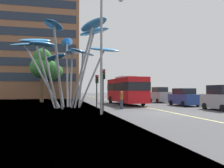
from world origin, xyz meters
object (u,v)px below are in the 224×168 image
at_px(car_parked_far, 160,95).
at_px(street_lamp, 106,39).
at_px(car_parked_near, 222,99).
at_px(car_parked_mid, 184,97).
at_px(car_side_street, 143,95).
at_px(traffic_light_kerb_near, 103,81).
at_px(traffic_light_kerb_far, 97,84).
at_px(pedestrian, 122,100).
at_px(red_bus, 126,89).
at_px(leaf_sculpture, 67,48).

xyz_separation_m(car_parked_far, street_lamp, (-10.97, -14.84, 4.59)).
xyz_separation_m(car_parked_near, car_parked_mid, (-0.18, 6.34, -0.10)).
bearing_deg(car_parked_mid, street_lamp, -144.67).
bearing_deg(car_parked_near, car_side_street, 90.21).
height_order(traffic_light_kerb_near, street_lamp, street_lamp).
distance_m(traffic_light_kerb_near, car_parked_mid, 12.28).
bearing_deg(car_parked_near, car_parked_far, 89.73).
distance_m(traffic_light_kerb_far, car_parked_near, 11.73).
relative_size(car_parked_mid, street_lamp, 0.50).
relative_size(traffic_light_kerb_far, car_parked_mid, 0.74).
bearing_deg(car_parked_mid, car_parked_near, -88.39).
bearing_deg(pedestrian, traffic_light_kerb_near, -128.87).
bearing_deg(street_lamp, car_parked_near, 6.60).
distance_m(traffic_light_kerb_near, street_lamp, 3.51).
height_order(car_parked_near, street_lamp, street_lamp).
height_order(traffic_light_kerb_near, car_side_street, traffic_light_kerb_near).
bearing_deg(traffic_light_kerb_far, car_parked_near, -24.16).
height_order(red_bus, car_parked_mid, red_bus).
relative_size(leaf_sculpture, street_lamp, 1.30).
bearing_deg(traffic_light_kerb_near, car_parked_mid, 29.16).
relative_size(leaf_sculpture, traffic_light_kerb_far, 3.55).
bearing_deg(street_lamp, red_bus, 67.04).
bearing_deg(traffic_light_kerb_far, car_parked_mid, 8.57).
distance_m(car_side_street, pedestrian, 18.99).
distance_m(traffic_light_kerb_near, traffic_light_kerb_far, 4.36).
height_order(car_parked_near, pedestrian, car_parked_near).
xyz_separation_m(red_bus, street_lamp, (-4.88, -11.51, 3.72)).
bearing_deg(pedestrian, traffic_light_kerb_far, 145.58).
bearing_deg(car_side_street, traffic_light_kerb_far, -124.16).
bearing_deg(traffic_light_kerb_far, pedestrian, -34.42).
bearing_deg(car_side_street, car_parked_mid, -90.43).
bearing_deg(car_parked_mid, car_side_street, 89.57).
relative_size(leaf_sculpture, car_parked_far, 2.96).
height_order(traffic_light_kerb_far, car_parked_near, traffic_light_kerb_far).
bearing_deg(car_parked_near, traffic_light_kerb_near, 177.83).
bearing_deg(street_lamp, leaf_sculpture, 109.32).
height_order(traffic_light_kerb_far, pedestrian, traffic_light_kerb_far).
relative_size(car_side_street, street_lamp, 0.51).
height_order(traffic_light_kerb_far, car_side_street, traffic_light_kerb_far).
relative_size(leaf_sculpture, car_side_street, 2.58).
bearing_deg(traffic_light_kerb_near, car_parked_near, -2.17).
bearing_deg(car_parked_near, street_lamp, -173.40).
height_order(car_parked_near, car_side_street, car_parked_near).
height_order(traffic_light_kerb_near, car_parked_mid, traffic_light_kerb_near).
relative_size(red_bus, traffic_light_kerb_far, 2.96).
bearing_deg(car_parked_near, red_bus, 120.48).
relative_size(red_bus, car_side_street, 2.15).
xyz_separation_m(car_parked_mid, pedestrian, (-8.31, -3.05, -0.08)).
bearing_deg(car_parked_near, traffic_light_kerb_far, 155.84).
bearing_deg(car_parked_mid, car_parked_far, 88.08).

